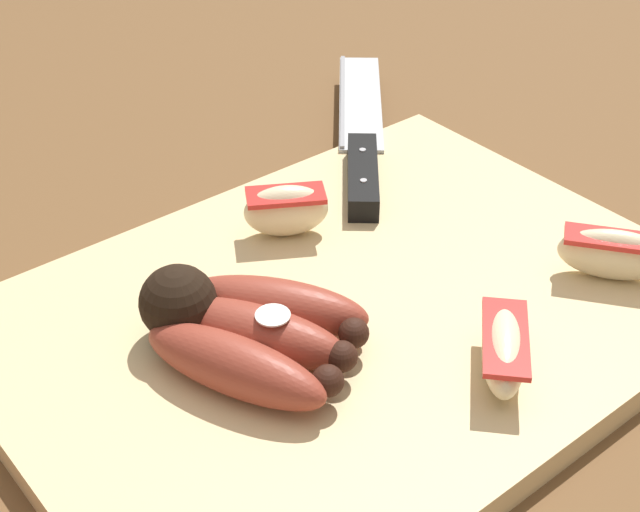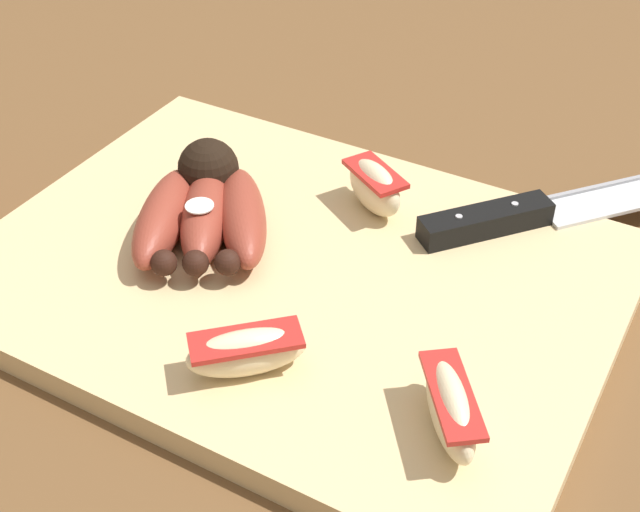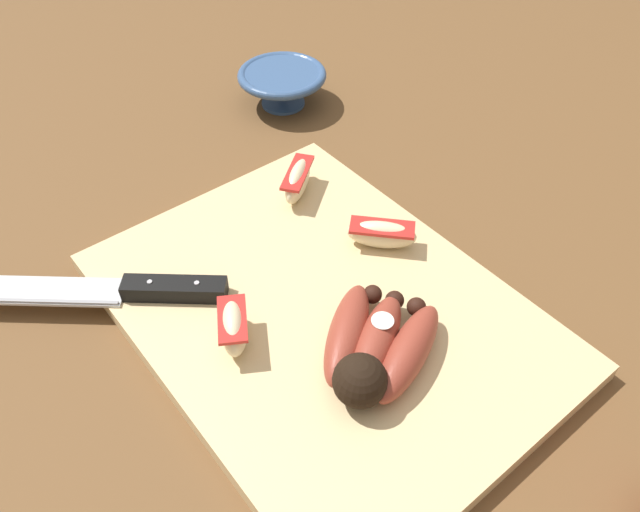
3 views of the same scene
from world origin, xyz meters
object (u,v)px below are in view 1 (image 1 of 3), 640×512
object	(u,v)px
apple_wedge_near	(615,253)
apple_wedge_middle	(286,209)
apple_wedge_far	(504,350)
chefs_knife	(361,147)
banana_bunch	(243,329)

from	to	relation	value
apple_wedge_near	apple_wedge_middle	size ratio (longest dim) A/B	1.13
apple_wedge_far	chefs_knife	bearing A→B (deg)	-113.56
chefs_knife	apple_wedge_middle	size ratio (longest dim) A/B	3.74
apple_wedge_far	apple_wedge_middle	bearing A→B (deg)	-87.12
apple_wedge_near	apple_wedge_far	world-z (taller)	apple_wedge_near
banana_bunch	apple_wedge_far	distance (m)	0.15
chefs_knife	apple_wedge_far	world-z (taller)	apple_wedge_far
chefs_knife	apple_wedge_far	xyz separation A→B (m)	(0.10, 0.24, 0.01)
chefs_knife	apple_wedge_middle	distance (m)	0.13
apple_wedge_near	chefs_knife	bearing A→B (deg)	-85.41
banana_bunch	apple_wedge_far	bearing A→B (deg)	134.90
chefs_knife	apple_wedge_middle	bearing A→B (deg)	24.36
chefs_knife	apple_wedge_far	distance (m)	0.26
chefs_knife	apple_wedge_near	bearing A→B (deg)	94.59
chefs_knife	apple_wedge_near	xyz separation A→B (m)	(-0.02, 0.22, 0.01)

